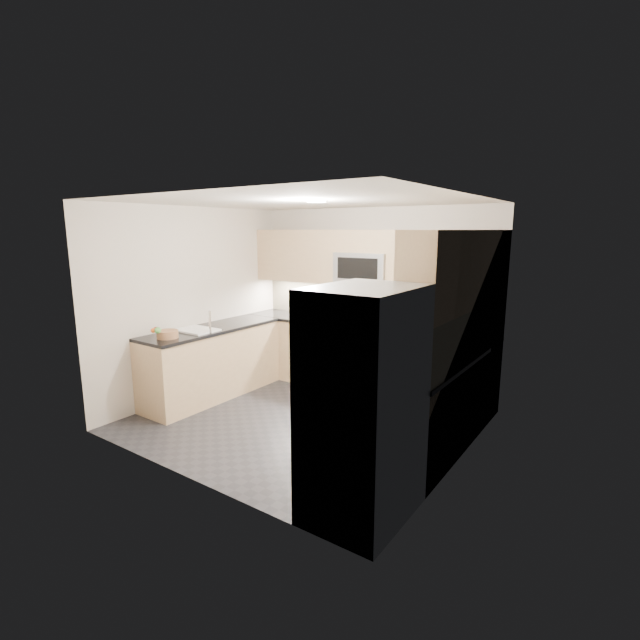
# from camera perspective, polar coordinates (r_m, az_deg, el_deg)

# --- Properties ---
(floor) EXTENTS (3.60, 3.20, 0.00)m
(floor) POSITION_cam_1_polar(r_m,az_deg,el_deg) (5.55, -2.12, -12.32)
(floor) COLOR #222227
(floor) RESTS_ON ground
(ceiling) EXTENTS (3.60, 3.20, 0.02)m
(ceiling) POSITION_cam_1_polar(r_m,az_deg,el_deg) (5.10, -2.32, 14.41)
(ceiling) COLOR beige
(ceiling) RESTS_ON wall_back
(wall_back) EXTENTS (3.60, 0.02, 2.50)m
(wall_back) POSITION_cam_1_polar(r_m,az_deg,el_deg) (6.51, 6.32, 2.59)
(wall_back) COLOR beige
(wall_back) RESTS_ON floor
(wall_front) EXTENTS (3.60, 0.02, 2.50)m
(wall_front) POSITION_cam_1_polar(r_m,az_deg,el_deg) (4.05, -16.01, -2.95)
(wall_front) COLOR beige
(wall_front) RESTS_ON floor
(wall_left) EXTENTS (0.02, 3.20, 2.50)m
(wall_left) POSITION_cam_1_polar(r_m,az_deg,el_deg) (6.42, -15.15, 2.15)
(wall_left) COLOR beige
(wall_left) RESTS_ON floor
(wall_right) EXTENTS (0.02, 3.20, 2.50)m
(wall_right) POSITION_cam_1_polar(r_m,az_deg,el_deg) (4.36, 17.02, -2.03)
(wall_right) COLOR beige
(wall_right) RESTS_ON floor
(base_cab_back_left) EXTENTS (1.42, 0.60, 0.90)m
(base_cab_back_left) POSITION_cam_1_polar(r_m,az_deg,el_deg) (7.01, -2.86, -3.42)
(base_cab_back_left) COLOR tan
(base_cab_back_left) RESTS_ON floor
(base_cab_back_right) EXTENTS (1.42, 0.60, 0.90)m
(base_cab_back_right) POSITION_cam_1_polar(r_m,az_deg,el_deg) (5.98, 14.00, -6.31)
(base_cab_back_right) COLOR tan
(base_cab_back_right) RESTS_ON floor
(base_cab_right) EXTENTS (0.60, 1.70, 0.90)m
(base_cab_right) POSITION_cam_1_polar(r_m,az_deg,el_deg) (4.82, 13.60, -10.55)
(base_cab_right) COLOR tan
(base_cab_right) RESTS_ON floor
(base_cab_peninsula) EXTENTS (0.60, 2.00, 0.90)m
(base_cab_peninsula) POSITION_cam_1_polar(r_m,az_deg,el_deg) (6.36, -13.04, -5.20)
(base_cab_peninsula) COLOR tan
(base_cab_peninsula) RESTS_ON floor
(countertop_back_left) EXTENTS (1.42, 0.63, 0.04)m
(countertop_back_left) POSITION_cam_1_polar(r_m,az_deg,el_deg) (6.91, -2.90, 0.36)
(countertop_back_left) COLOR black
(countertop_back_left) RESTS_ON base_cab_back_left
(countertop_back_right) EXTENTS (1.42, 0.63, 0.04)m
(countertop_back_right) POSITION_cam_1_polar(r_m,az_deg,el_deg) (5.86, 14.22, -1.92)
(countertop_back_right) COLOR black
(countertop_back_right) RESTS_ON base_cab_back_right
(countertop_right) EXTENTS (0.63, 1.70, 0.04)m
(countertop_right) POSITION_cam_1_polar(r_m,az_deg,el_deg) (4.67, 13.86, -5.18)
(countertop_right) COLOR black
(countertop_right) RESTS_ON base_cab_right
(countertop_peninsula) EXTENTS (0.63, 2.00, 0.04)m
(countertop_peninsula) POSITION_cam_1_polar(r_m,az_deg,el_deg) (6.25, -13.23, -1.06)
(countertop_peninsula) COLOR black
(countertop_peninsula) RESTS_ON base_cab_peninsula
(upper_cab_back) EXTENTS (3.60, 0.35, 0.75)m
(upper_cab_back) POSITION_cam_1_polar(r_m,az_deg,el_deg) (6.30, 5.66, 7.58)
(upper_cab_back) COLOR tan
(upper_cab_back) RESTS_ON wall_back
(upper_cab_right) EXTENTS (0.35, 1.95, 0.75)m
(upper_cab_right) POSITION_cam_1_polar(r_m,az_deg,el_deg) (4.59, 16.42, 5.91)
(upper_cab_right) COLOR tan
(upper_cab_right) RESTS_ON wall_right
(backsplash_back) EXTENTS (3.60, 0.01, 0.51)m
(backsplash_back) POSITION_cam_1_polar(r_m,az_deg,el_deg) (6.52, 6.29, 2.11)
(backsplash_back) COLOR #C3B38C
(backsplash_back) RESTS_ON wall_back
(backsplash_right) EXTENTS (0.01, 2.30, 0.51)m
(backsplash_right) POSITION_cam_1_polar(r_m,az_deg,el_deg) (4.79, 18.60, -1.64)
(backsplash_right) COLOR #C3B38C
(backsplash_right) RESTS_ON wall_right
(gas_range) EXTENTS (0.76, 0.65, 0.91)m
(gas_range) POSITION_cam_1_polar(r_m,az_deg,el_deg) (6.40, 4.76, -4.81)
(gas_range) COLOR #A9ACB1
(gas_range) RESTS_ON floor
(range_cooktop) EXTENTS (0.76, 0.65, 0.03)m
(range_cooktop) POSITION_cam_1_polar(r_m,az_deg,el_deg) (6.29, 4.83, -0.78)
(range_cooktop) COLOR black
(range_cooktop) RESTS_ON gas_range
(oven_door_glass) EXTENTS (0.62, 0.02, 0.45)m
(oven_door_glass) POSITION_cam_1_polar(r_m,az_deg,el_deg) (6.13, 3.20, -5.56)
(oven_door_glass) COLOR black
(oven_door_glass) RESTS_ON gas_range
(oven_handle) EXTENTS (0.60, 0.02, 0.02)m
(oven_handle) POSITION_cam_1_polar(r_m,az_deg,el_deg) (6.04, 3.13, -3.15)
(oven_handle) COLOR #B2B5BA
(oven_handle) RESTS_ON gas_range
(microwave) EXTENTS (0.76, 0.40, 0.40)m
(microwave) POSITION_cam_1_polar(r_m,az_deg,el_deg) (6.29, 5.52, 6.44)
(microwave) COLOR #96989D
(microwave) RESTS_ON upper_cab_back
(microwave_door) EXTENTS (0.60, 0.01, 0.28)m
(microwave_door) POSITION_cam_1_polar(r_m,az_deg,el_deg) (6.11, 4.57, 6.32)
(microwave_door) COLOR black
(microwave_door) RESTS_ON microwave
(refrigerator) EXTENTS (0.70, 0.90, 1.80)m
(refrigerator) POSITION_cam_1_polar(r_m,az_deg,el_deg) (3.58, 5.38, -10.31)
(refrigerator) COLOR #A7ABAF
(refrigerator) RESTS_ON floor
(fridge_handle_left) EXTENTS (0.02, 0.02, 1.20)m
(fridge_handle_left) POSITION_cam_1_polar(r_m,az_deg,el_deg) (3.61, -1.23, -9.24)
(fridge_handle_left) COLOR #B2B5BA
(fridge_handle_left) RESTS_ON refrigerator
(fridge_handle_right) EXTENTS (0.02, 0.02, 1.20)m
(fridge_handle_right) POSITION_cam_1_polar(r_m,az_deg,el_deg) (3.89, 1.93, -7.73)
(fridge_handle_right) COLOR #B2B5BA
(fridge_handle_right) RESTS_ON refrigerator
(sink_basin) EXTENTS (0.52, 0.38, 0.16)m
(sink_basin) POSITION_cam_1_polar(r_m,az_deg,el_deg) (6.10, -14.95, -1.83)
(sink_basin) COLOR white
(sink_basin) RESTS_ON base_cab_peninsula
(faucet) EXTENTS (0.03, 0.03, 0.28)m
(faucet) POSITION_cam_1_polar(r_m,az_deg,el_deg) (5.87, -13.41, -0.26)
(faucet) COLOR silver
(faucet) RESTS_ON countertop_peninsula
(utensil_bowl) EXTENTS (0.26, 0.26, 0.14)m
(utensil_bowl) POSITION_cam_1_polar(r_m,az_deg,el_deg) (5.63, 18.85, -1.74)
(utensil_bowl) COLOR green
(utensil_bowl) RESTS_ON countertop_back_right
(cutting_board) EXTENTS (0.48, 0.40, 0.01)m
(cutting_board) POSITION_cam_1_polar(r_m,az_deg,el_deg) (6.65, -0.44, 0.18)
(cutting_board) COLOR orange
(cutting_board) RESTS_ON countertop_back_left
(fruit_basket) EXTENTS (0.32, 0.32, 0.09)m
(fruit_basket) POSITION_cam_1_polar(r_m,az_deg,el_deg) (5.77, -18.26, -1.68)
(fruit_basket) COLOR #9B6B48
(fruit_basket) RESTS_ON countertop_peninsula
(fruit_apple) EXTENTS (0.06, 0.06, 0.06)m
(fruit_apple) POSITION_cam_1_polar(r_m,az_deg,el_deg) (5.74, -19.51, -1.10)
(fruit_apple) COLOR red
(fruit_apple) RESTS_ON fruit_basket
(fruit_pear) EXTENTS (0.08, 0.08, 0.08)m
(fruit_pear) POSITION_cam_1_polar(r_m,az_deg,el_deg) (5.68, -19.35, -1.21)
(fruit_pear) COLOR #51A546
(fruit_pear) RESTS_ON fruit_basket
(dish_towel_check) EXTENTS (0.19, 0.08, 0.38)m
(dish_towel_check) POSITION_cam_1_polar(r_m,az_deg,el_deg) (6.18, 1.32, -4.44)
(dish_towel_check) COLOR white
(dish_towel_check) RESTS_ON oven_handle
(dish_towel_blue) EXTENTS (0.20, 0.05, 0.38)m
(dish_towel_blue) POSITION_cam_1_polar(r_m,az_deg,el_deg) (5.99, 4.27, -4.96)
(dish_towel_blue) COLOR #395D9D
(dish_towel_blue) RESTS_ON oven_handle
(fruit_orange) EXTENTS (0.06, 0.06, 0.06)m
(fruit_orange) POSITION_cam_1_polar(r_m,az_deg,el_deg) (5.70, -19.84, -1.23)
(fruit_orange) COLOR #DF5C18
(fruit_orange) RESTS_ON fruit_basket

